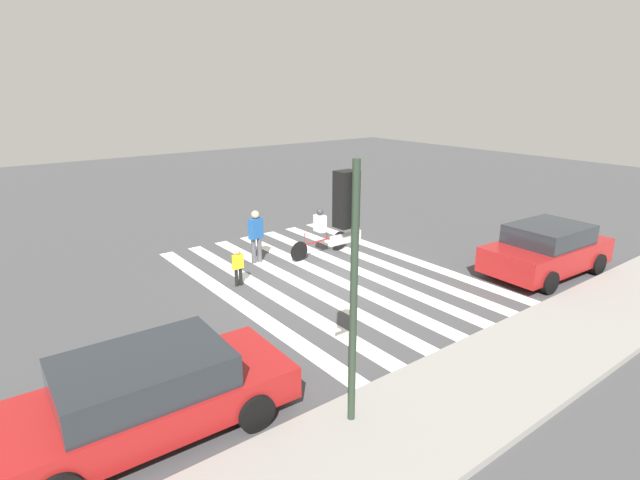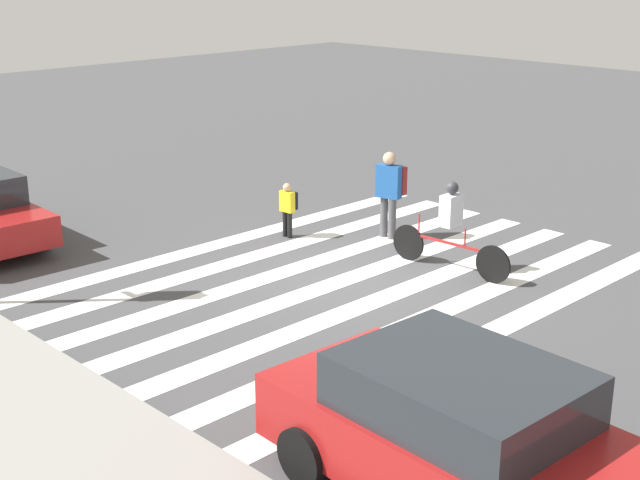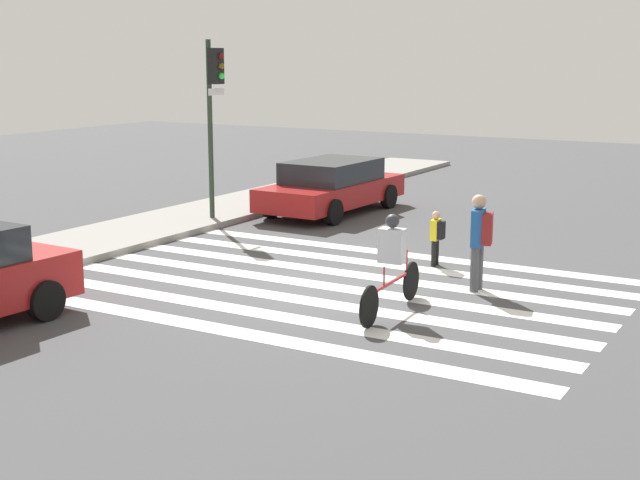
{
  "view_description": "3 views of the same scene",
  "coord_description": "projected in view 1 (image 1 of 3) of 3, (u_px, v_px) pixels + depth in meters",
  "views": [
    {
      "loc": [
        8.59,
        10.82,
        5.39
      ],
      "look_at": [
        0.64,
        0.43,
        1.34
      ],
      "focal_mm": 28.0,
      "sensor_mm": 36.0,
      "label": 1
    },
    {
      "loc": [
        -9.83,
        10.22,
        5.3
      ],
      "look_at": [
        -0.1,
        0.67,
        0.89
      ],
      "focal_mm": 50.0,
      "sensor_mm": 36.0,
      "label": 2
    },
    {
      "loc": [
        -13.39,
        -7.55,
        4.04
      ],
      "look_at": [
        -1.05,
        -0.39,
        1.08
      ],
      "focal_mm": 50.0,
      "sensor_mm": 36.0,
      "label": 3
    }
  ],
  "objects": [
    {
      "name": "pedestrian_adult_tall_backpack",
      "position": [
        238.0,
        264.0,
        13.92
      ],
      "size": [
        0.31,
        0.26,
        1.08
      ],
      "rotation": [
        0.0,
        0.0,
        0.08
      ],
      "color": "black",
      "rests_on": "ground_plane"
    },
    {
      "name": "crosswalk_stripes",
      "position": [
        328.0,
        276.0,
        14.79
      ],
      "size": [
        6.53,
        10.0,
        0.01
      ],
      "color": "white",
      "rests_on": "ground_plane"
    },
    {
      "name": "sidewalk_curb",
      "position": [
        521.0,
        362.0,
        10.03
      ],
      "size": [
        36.0,
        2.5,
        0.14
      ],
      "color": "gray",
      "rests_on": "ground_plane"
    },
    {
      "name": "cyclist_near_curb",
      "position": [
        320.0,
        230.0,
        16.33
      ],
      "size": [
        2.42,
        0.41,
        1.61
      ],
      "rotation": [
        0.0,
        0.0,
        0.06
      ],
      "color": "black",
      "rests_on": "ground_plane"
    },
    {
      "name": "car_parked_silver_sedan",
      "position": [
        146.0,
        395.0,
        7.89
      ],
      "size": [
        4.73,
        2.15,
        1.39
      ],
      "rotation": [
        0.0,
        0.0,
        -0.03
      ],
      "color": "maroon",
      "rests_on": "ground_plane"
    },
    {
      "name": "pedestrian_adult_yellow_jacket",
      "position": [
        256.0,
        232.0,
        15.68
      ],
      "size": [
        0.51,
        0.47,
        1.7
      ],
      "rotation": [
        0.0,
        0.0,
        0.26
      ],
      "color": "#4C4C51",
      "rests_on": "ground_plane"
    },
    {
      "name": "traffic_light",
      "position": [
        349.0,
        246.0,
        7.46
      ],
      "size": [
        0.6,
        0.5,
        4.42
      ],
      "color": "#283828",
      "rests_on": "ground_plane"
    },
    {
      "name": "car_parked_far_curb",
      "position": [
        547.0,
        249.0,
        14.72
      ],
      "size": [
        4.18,
        2.18,
        1.52
      ],
      "rotation": [
        0.0,
        0.0,
        -0.04
      ],
      "color": "maroon",
      "rests_on": "ground_plane"
    },
    {
      "name": "ground_plane",
      "position": [
        328.0,
        276.0,
        14.79
      ],
      "size": [
        60.0,
        60.0,
        0.0
      ],
      "primitive_type": "plane",
      "color": "#444447"
    }
  ]
}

